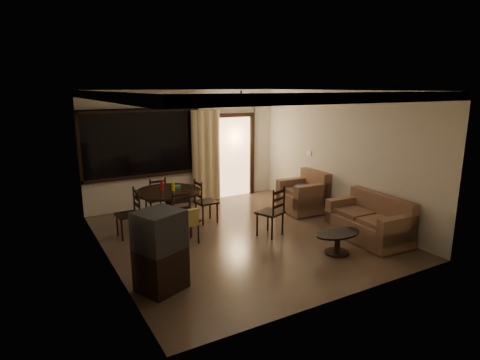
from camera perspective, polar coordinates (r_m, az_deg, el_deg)
ground at (r=7.96m, az=0.15°, el=-7.97°), size 5.50×5.50×0.00m
room_shell at (r=9.33m, az=-2.10°, el=6.74°), size 5.50×6.70×5.50m
dining_table at (r=8.27m, az=-10.10°, el=-2.66°), size 1.31×1.31×1.04m
dining_chair_west at (r=8.13m, az=-15.53°, el=-5.89°), size 0.43×0.43×0.95m
dining_chair_east at (r=8.70m, az=-4.86°, el=-4.21°), size 0.43×0.43×0.95m
dining_chair_south at (r=7.62m, az=-7.65°, el=-6.64°), size 0.43×0.49×0.95m
dining_chair_north at (r=9.09m, az=-11.83°, el=-3.68°), size 0.43×0.43×0.95m
tv_cabinet at (r=5.90m, az=-11.27°, el=-9.83°), size 0.78×0.75×1.18m
sofa at (r=8.11m, az=18.07°, el=-5.74°), size 0.92×1.61×0.84m
armchair at (r=9.52m, az=9.19°, el=-2.17°), size 0.96×0.96×0.93m
coffee_table at (r=7.29m, az=13.70°, el=-8.22°), size 0.88×0.53×0.39m
side_chair at (r=7.91m, az=4.36°, el=-5.87°), size 0.57×0.57×1.00m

